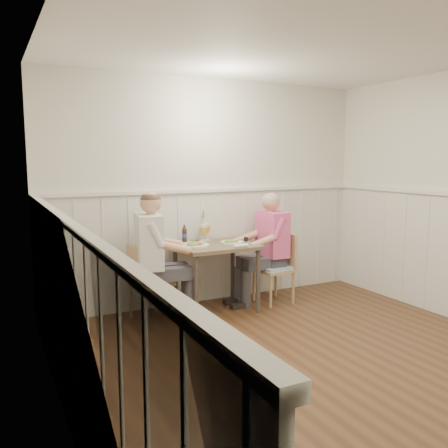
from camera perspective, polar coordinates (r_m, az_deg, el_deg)
name	(u,v)px	position (r m, az deg, el deg)	size (l,w,h in m)	color
ground_plane	(332,372)	(4.05, 12.84, -16.97)	(4.50, 4.50, 0.00)	#432818
room_shell	(338,181)	(3.69, 13.56, 5.02)	(4.04, 4.54, 2.60)	silver
wainscot	(285,270)	(4.34, 7.32, -5.49)	(4.00, 4.49, 1.34)	silver
dining_table	(216,254)	(5.27, -0.98, -3.59)	(0.84, 0.70, 0.75)	brown
chair_right	(277,265)	(5.65, 6.41, -4.94)	(0.42, 0.42, 0.81)	tan
chair_left	(147,280)	(5.04, -9.24, -6.63)	(0.45, 0.45, 0.80)	tan
man_in_pink	(269,256)	(5.63, 5.46, -3.80)	(0.61, 0.43, 1.32)	#3F3F47
diner_cream	(153,267)	(4.97, -8.51, -5.11)	(0.68, 0.48, 1.38)	#3F3F47
plate_man	(232,241)	(5.31, 0.91, -2.09)	(0.26, 0.26, 0.06)	white
plate_diner	(195,244)	(5.13, -3.52, -2.43)	(0.30, 0.30, 0.07)	white
beer_glass_a	(207,229)	(5.47, -2.04, -0.57)	(0.08, 0.08, 0.20)	silver
beer_glass_b	(204,230)	(5.40, -2.45, -0.73)	(0.08, 0.08, 0.20)	silver
beer_bottle	(184,235)	(5.36, -4.78, -1.28)	(0.06, 0.06, 0.20)	black
rolled_napkin	(241,246)	(5.05, 2.01, -2.63)	(0.17, 0.05, 0.04)	white
grass_vase	(201,226)	(5.44, -2.73, -0.29)	(0.04, 0.04, 0.37)	silver
gingham_mat	(183,244)	(5.29, -4.94, -2.36)	(0.26, 0.21, 0.01)	#4B73BA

